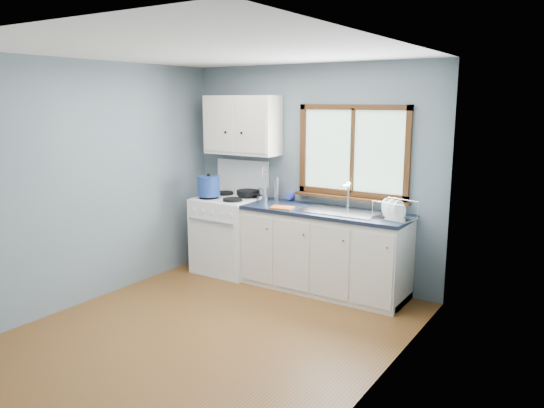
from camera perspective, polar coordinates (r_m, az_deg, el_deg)
The scene contains 19 objects.
floor at distance 5.08m, azimuth -6.17°, elevation -13.44°, with size 3.20×3.60×0.02m, color brown.
ceiling at distance 4.64m, azimuth -6.85°, elevation 16.17°, with size 3.20×3.60×0.02m, color white.
wall_back at distance 6.18m, azimuth 4.20°, elevation 3.23°, with size 3.20×0.02×2.50m, color slate.
wall_front at distance 3.53m, azimuth -25.50°, elevation -3.86°, with size 3.20×0.02×2.50m, color slate.
wall_left at distance 5.84m, azimuth -18.81°, elevation 2.20°, with size 0.02×3.60×2.50m, color slate.
wall_right at distance 3.90m, azimuth 12.15°, elevation -1.67°, with size 0.02×3.60×2.50m, color slate.
gas_range at distance 6.56m, azimuth -4.62°, elevation -3.04°, with size 0.76×0.69×1.36m.
base_cabinets at distance 5.92m, azimuth 5.62°, elevation -5.47°, with size 1.85×0.60×0.88m.
countertop at distance 5.80m, azimuth 5.70°, elevation -0.83°, with size 1.89×0.64×0.04m, color black.
sink at distance 5.73m, azimuth 7.30°, elevation -1.42°, with size 0.84×0.46×0.44m.
window at distance 5.89m, azimuth 8.64°, elevation 4.95°, with size 1.36×0.10×1.03m.
upper_cabinets at distance 6.43m, azimuth -3.26°, elevation 8.47°, with size 0.95×0.35×0.70m.
skillet at distance 6.47m, azimuth -2.60°, elevation 1.25°, with size 0.44×0.35×0.05m.
stockpot at distance 6.41m, azimuth -6.81°, elevation 1.95°, with size 0.34×0.34×0.27m.
utensil_crock at distance 6.32m, azimuth -0.93°, elevation 1.14°, with size 0.12×0.12×0.39m.
thermos at distance 6.29m, azimuth 0.49°, elevation 1.68°, with size 0.07×0.07×0.29m, color silver.
soap_bottle at distance 6.26m, azimuth 1.78°, elevation 1.53°, with size 0.10×0.10×0.26m, color #2E3DB8.
dish_towel at distance 5.85m, azimuth 1.08°, elevation -0.39°, with size 0.24×0.17×0.02m, color #C65B1A.
dish_rack at distance 5.47m, azimuth 13.01°, elevation -1.02°, with size 0.43×0.37×0.20m.
Camera 1 is at (2.94, -3.56, 2.10)m, focal length 35.00 mm.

